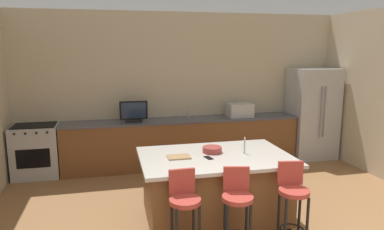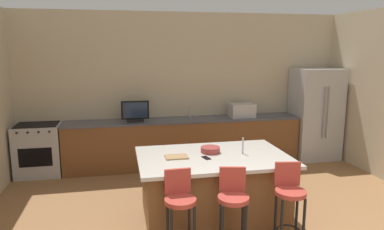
% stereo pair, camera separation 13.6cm
% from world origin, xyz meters
% --- Properties ---
extents(wall_back, '(6.92, 0.12, 2.98)m').
position_xyz_m(wall_back, '(0.00, 4.64, 1.49)').
color(wall_back, beige).
rests_on(wall_back, ground_plane).
extents(counter_back, '(4.57, 0.62, 0.93)m').
position_xyz_m(counter_back, '(-0.07, 4.26, 0.47)').
color(counter_back, brown).
rests_on(counter_back, ground_plane).
extents(kitchen_island, '(1.93, 1.27, 0.92)m').
position_xyz_m(kitchen_island, '(-0.13, 1.87, 0.47)').
color(kitchen_island, black).
rests_on(kitchen_island, ground_plane).
extents(refrigerator, '(0.92, 0.74, 1.88)m').
position_xyz_m(refrigerator, '(2.69, 4.21, 0.94)').
color(refrigerator, '#B7BABF').
rests_on(refrigerator, ground_plane).
extents(range_oven, '(0.79, 0.63, 0.95)m').
position_xyz_m(range_oven, '(-2.75, 4.26, 0.47)').
color(range_oven, '#B7BABF').
rests_on(range_oven, ground_plane).
extents(microwave, '(0.48, 0.36, 0.27)m').
position_xyz_m(microwave, '(1.10, 4.26, 1.06)').
color(microwave, '#B7BABF').
rests_on(microwave, counter_back).
extents(tv_monitor, '(0.51, 0.16, 0.39)m').
position_xyz_m(tv_monitor, '(-1.01, 4.21, 1.11)').
color(tv_monitor, black).
rests_on(tv_monitor, counter_back).
extents(sink_faucet_back, '(0.02, 0.02, 0.24)m').
position_xyz_m(sink_faucet_back, '(0.07, 4.36, 1.05)').
color(sink_faucet_back, '#B2B2B7').
rests_on(sink_faucet_back, counter_back).
extents(sink_faucet_island, '(0.02, 0.02, 0.22)m').
position_xyz_m(sink_faucet_island, '(0.27, 1.87, 1.03)').
color(sink_faucet_island, '#B2B2B7').
rests_on(sink_faucet_island, kitchen_island).
extents(bar_stool_left, '(0.34, 0.34, 1.00)m').
position_xyz_m(bar_stool_left, '(-0.70, 1.12, 0.60)').
color(bar_stool_left, '#B23D33').
rests_on(bar_stool_left, ground_plane).
extents(bar_stool_center, '(0.35, 0.37, 1.00)m').
position_xyz_m(bar_stool_center, '(-0.12, 1.06, 0.60)').
color(bar_stool_center, '#B23D33').
rests_on(bar_stool_center, ground_plane).
extents(bar_stool_right, '(0.34, 0.36, 1.02)m').
position_xyz_m(bar_stool_right, '(0.54, 1.04, 0.62)').
color(bar_stool_right, '#B23D33').
rests_on(bar_stool_right, ground_plane).
extents(fruit_bowl, '(0.26, 0.26, 0.07)m').
position_xyz_m(fruit_bowl, '(-0.13, 2.02, 0.96)').
color(fruit_bowl, '#993833').
rests_on(fruit_bowl, kitchen_island).
extents(cell_phone, '(0.10, 0.16, 0.01)m').
position_xyz_m(cell_phone, '(-0.24, 1.79, 0.92)').
color(cell_phone, black).
rests_on(cell_phone, kitchen_island).
extents(cutting_board, '(0.29, 0.21, 0.02)m').
position_xyz_m(cutting_board, '(-0.61, 1.89, 0.93)').
color(cutting_board, '#A87F51').
rests_on(cutting_board, kitchen_island).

